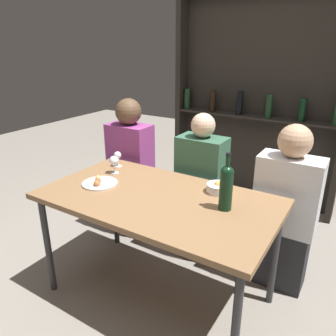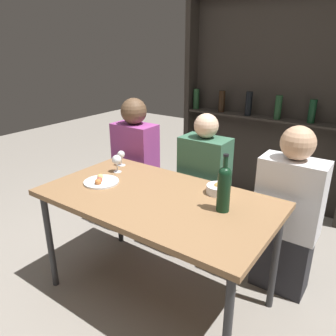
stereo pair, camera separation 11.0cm
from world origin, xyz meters
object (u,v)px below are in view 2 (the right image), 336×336
at_px(seated_person_left, 136,171).
at_px(seated_person_center, 203,194).
at_px(wine_glass_0, 117,160).
at_px(wine_glass_1, 121,155).
at_px(food_plate_0, 101,181).
at_px(seated_person_right, 287,217).
at_px(wine_bottle, 224,187).
at_px(snack_bowl, 218,189).

xyz_separation_m(seated_person_left, seated_person_center, (0.69, 0.00, -0.03)).
bearing_deg(wine_glass_0, wine_glass_1, 120.18).
height_order(food_plate_0, seated_person_center, seated_person_center).
relative_size(wine_glass_0, seated_person_right, 0.11).
xyz_separation_m(food_plate_0, seated_person_right, (1.10, 0.64, -0.22)).
bearing_deg(seated_person_left, wine_glass_1, -68.01).
height_order(wine_glass_1, seated_person_left, seated_person_left).
relative_size(wine_glass_0, seated_person_center, 0.11).
bearing_deg(wine_glass_1, wine_bottle, -12.25).
height_order(wine_bottle, seated_person_right, seated_person_right).
xyz_separation_m(wine_glass_1, snack_bowl, (0.85, -0.02, -0.06)).
relative_size(wine_glass_1, food_plate_0, 0.50).
height_order(food_plate_0, seated_person_right, seated_person_right).
xyz_separation_m(snack_bowl, seated_person_left, (-0.97, 0.33, -0.20)).
relative_size(wine_glass_1, seated_person_left, 0.10).
xyz_separation_m(wine_bottle, seated_person_right, (0.24, 0.52, -0.35)).
bearing_deg(food_plate_0, seated_person_right, 30.29).
xyz_separation_m(food_plate_0, seated_person_center, (0.45, 0.64, -0.22)).
distance_m(snack_bowl, seated_person_right, 0.55).
distance_m(wine_glass_0, seated_person_center, 0.72).
xyz_separation_m(snack_bowl, seated_person_right, (0.37, 0.33, -0.24)).
distance_m(wine_glass_0, seated_person_left, 0.54).
relative_size(wine_bottle, seated_person_center, 0.28).
bearing_deg(seated_person_left, wine_glass_0, -65.56).
xyz_separation_m(wine_glass_0, snack_bowl, (0.78, 0.10, -0.06)).
bearing_deg(snack_bowl, seated_person_left, 161.37).
xyz_separation_m(wine_glass_1, food_plate_0, (0.12, -0.33, -0.07)).
xyz_separation_m(wine_glass_0, seated_person_center, (0.50, 0.43, -0.30)).
distance_m(wine_glass_1, food_plate_0, 0.36).
height_order(wine_glass_1, seated_person_center, seated_person_center).
bearing_deg(snack_bowl, seated_person_right, 41.87).
distance_m(food_plate_0, seated_person_left, 0.71).
bearing_deg(snack_bowl, wine_bottle, -56.42).
relative_size(wine_bottle, seated_person_right, 0.28).
bearing_deg(snack_bowl, wine_glass_1, 178.65).
relative_size(wine_glass_1, snack_bowl, 0.81).
relative_size(food_plate_0, seated_person_center, 0.20).
bearing_deg(wine_glass_0, food_plate_0, -77.87).
bearing_deg(food_plate_0, snack_bowl, 23.17).
distance_m(wine_glass_1, seated_person_left, 0.42).
relative_size(seated_person_left, seated_person_right, 1.04).
bearing_deg(wine_bottle, snack_bowl, 123.58).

